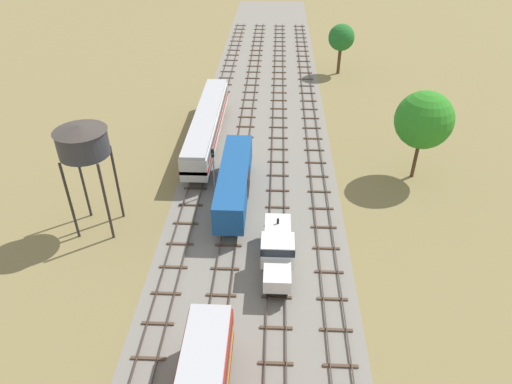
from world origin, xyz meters
The scene contains 13 objects.
ground_plane centered at (0.00, 56.00, 0.00)m, with size 480.00×480.00×0.00m, color olive.
ballast_bed centered at (0.00, 56.00, 0.00)m, with size 17.09×176.00×0.01m, color gray.
track_far_left centered at (-6.55, 57.00, 0.14)m, with size 2.40×126.00×0.29m.
track_left centered at (-2.18, 57.00, 0.14)m, with size 2.40×126.00×0.29m.
track_centre_left centered at (2.18, 57.00, 0.14)m, with size 2.40×126.00×0.29m.
track_centre centered at (6.55, 57.00, 0.14)m, with size 2.40×126.00×0.29m.
shunter_loco_centre_left_near centered at (2.18, 40.88, 2.01)m, with size 2.74×8.46×3.10m.
freight_boxcar_left_mid centered at (-2.18, 50.57, 2.45)m, with size 2.87×14.00×3.60m.
passenger_coach_far_left_midfar centered at (-6.55, 63.05, 2.61)m, with size 2.96×22.00×3.80m.
water_tower centered at (-14.40, 45.83, 8.98)m, with size 4.49×4.49×10.50m.
signal_post_nearest centered at (-4.36, 51.81, 3.41)m, with size 0.28×0.47×5.36m.
lineside_tree_0 centered at (16.95, 56.13, 6.79)m, with size 5.99×5.99×9.79m.
lineside_tree_3 centered at (12.11, 88.68, 5.94)m, with size 4.23×4.23×8.11m.
Camera 1 is at (1.73, 12.05, 27.21)m, focal length 32.49 mm.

